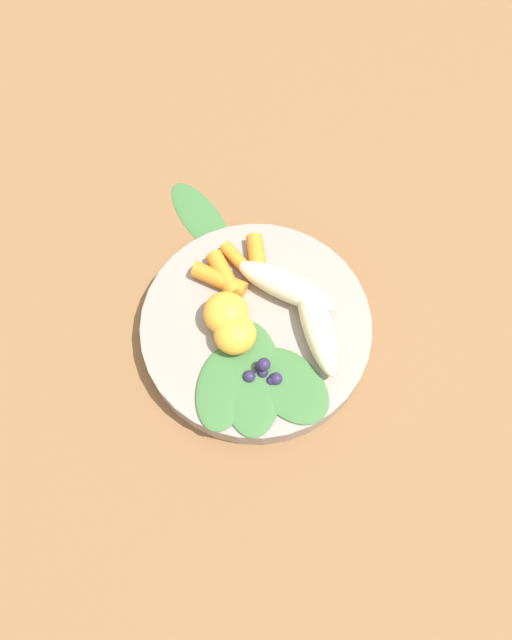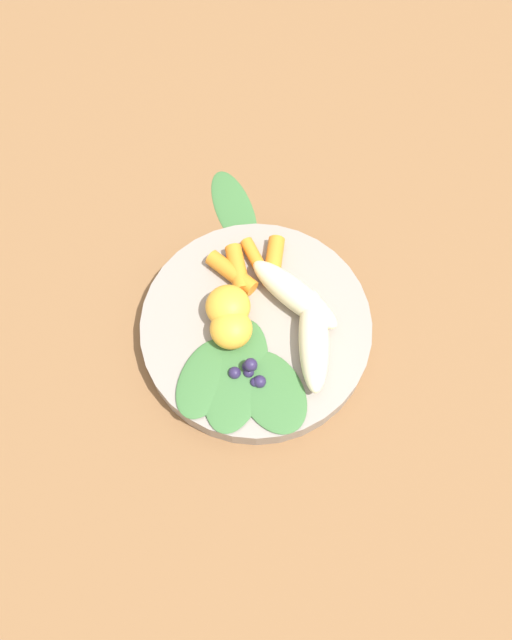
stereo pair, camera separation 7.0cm
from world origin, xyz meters
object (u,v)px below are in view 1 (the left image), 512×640
Objects in this scene: bowl at (256,329)px; kale_leaf_stray at (200,216)px; orange_segment_near at (235,334)px; banana_peeled_right at (317,326)px; banana_peeled_left at (287,286)px.

bowl reaches higher than kale_leaf_stray.
orange_segment_near is 0.18m from kale_leaf_stray.
banana_peeled_right reaches higher than kale_leaf_stray.
orange_segment_near is (0.03, 0.07, 0.00)m from banana_peeled_left.
bowl is at bearing 67.55° from banana_peeled_right.
bowl is at bearing 170.00° from kale_leaf_stray.
banana_peeled_left is 0.06m from banana_peeled_right.
banana_peeled_left reaches higher than bowl.
banana_peeled_left is 0.99× the size of kale_leaf_stray.
orange_segment_near is at bearing 72.72° from banana_peeled_left.
banana_peeled_left is 1.00× the size of banana_peeled_right.
orange_segment_near reaches higher than banana_peeled_left.
banana_peeled_left and banana_peeled_right have the same top height.
banana_peeled_right is (-0.04, 0.03, 0.00)m from banana_peeled_left.
banana_peeled_left is at bearing -172.76° from kale_leaf_stray.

